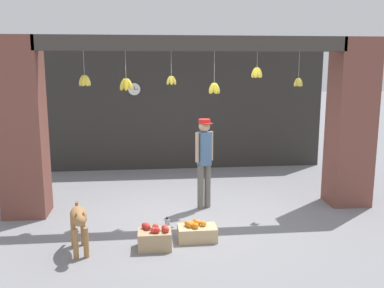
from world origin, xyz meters
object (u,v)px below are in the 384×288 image
(fruit_crate_oranges, at_px, (197,232))
(wall_clock, at_px, (134,89))
(dog, at_px, (79,221))
(water_bottle, at_px, (167,227))
(shopkeeper, at_px, (204,157))
(fruit_crate_apples, at_px, (155,238))

(fruit_crate_oranges, height_order, wall_clock, wall_clock)
(wall_clock, bearing_deg, dog, -98.24)
(water_bottle, relative_size, wall_clock, 0.97)
(water_bottle, distance_m, wall_clock, 4.46)
(wall_clock, bearing_deg, shopkeeper, -66.50)
(fruit_crate_apples, relative_size, water_bottle, 1.58)
(shopkeeper, distance_m, fruit_crate_apples, 1.98)
(fruit_crate_oranges, relative_size, water_bottle, 1.92)
(shopkeeper, distance_m, fruit_crate_oranges, 1.61)
(water_bottle, xyz_separation_m, wall_clock, (-0.54, 4.05, 1.78))
(shopkeeper, bearing_deg, dog, 17.93)
(shopkeeper, relative_size, wall_clock, 5.29)
(shopkeeper, distance_m, water_bottle, 1.59)
(shopkeeper, height_order, fruit_crate_apples, shopkeeper)
(shopkeeper, xyz_separation_m, fruit_crate_oranges, (-0.29, -1.37, -0.80))
(shopkeeper, bearing_deg, water_bottle, 36.64)
(dog, bearing_deg, water_bottle, 97.12)
(shopkeeper, distance_m, wall_clock, 3.28)
(dog, bearing_deg, wall_clock, 158.74)
(fruit_crate_oranges, relative_size, wall_clock, 1.87)
(dog, relative_size, fruit_crate_apples, 1.75)
(shopkeeper, relative_size, fruit_crate_oranges, 2.84)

